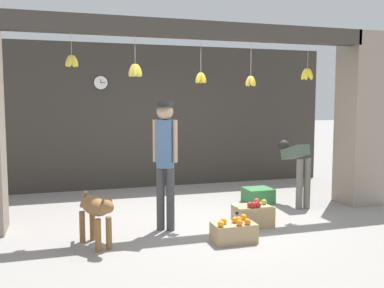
% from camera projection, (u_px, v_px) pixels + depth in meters
% --- Properties ---
extents(ground_plane, '(60.00, 60.00, 0.00)m').
position_uv_depth(ground_plane, '(200.00, 221.00, 6.28)').
color(ground_plane, gray).
extents(shop_back_wall, '(7.32, 0.12, 2.89)m').
position_uv_depth(shop_back_wall, '(158.00, 116.00, 8.80)').
color(shop_back_wall, '#38332D').
rests_on(shop_back_wall, ground_plane).
extents(shop_pillar_right, '(0.70, 0.60, 2.89)m').
position_uv_depth(shop_pillar_right, '(362.00, 119.00, 7.30)').
color(shop_pillar_right, gray).
rests_on(shop_pillar_right, ground_plane).
extents(storefront_awning, '(5.42, 0.27, 0.92)m').
position_uv_depth(storefront_awning, '(198.00, 33.00, 6.13)').
color(storefront_awning, '#3D3833').
extents(dog, '(0.44, 0.81, 0.66)m').
position_uv_depth(dog, '(96.00, 210.00, 5.14)').
color(dog, olive).
rests_on(dog, ground_plane).
extents(shopkeeper, '(0.32, 0.32, 1.75)m').
position_uv_depth(shopkeeper, '(165.00, 154.00, 5.73)').
color(shopkeeper, '#424247').
rests_on(shopkeeper, ground_plane).
extents(worker_stooping, '(0.25, 0.82, 1.08)m').
position_uv_depth(worker_stooping, '(296.00, 163.00, 7.16)').
color(worker_stooping, '#6B665B').
rests_on(worker_stooping, ground_plane).
extents(fruit_crate_oranges, '(0.53, 0.32, 0.32)m').
position_uv_depth(fruit_crate_oranges, '(234.00, 231.00, 5.32)').
color(fruit_crate_oranges, tan).
rests_on(fruit_crate_oranges, ground_plane).
extents(fruit_crate_apples, '(0.51, 0.40, 0.35)m').
position_uv_depth(fruit_crate_apples, '(253.00, 215.00, 6.05)').
color(fruit_crate_apples, tan).
rests_on(fruit_crate_apples, ground_plane).
extents(produce_box_green, '(0.46, 0.43, 0.25)m').
position_uv_depth(produce_box_green, '(258.00, 195.00, 7.41)').
color(produce_box_green, '#387A42').
rests_on(produce_box_green, ground_plane).
extents(water_bottle, '(0.07, 0.07, 0.28)m').
position_uv_depth(water_bottle, '(237.00, 223.00, 5.71)').
color(water_bottle, silver).
rests_on(water_bottle, ground_plane).
extents(wall_clock, '(0.27, 0.03, 0.27)m').
position_uv_depth(wall_clock, '(101.00, 83.00, 8.32)').
color(wall_clock, black).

